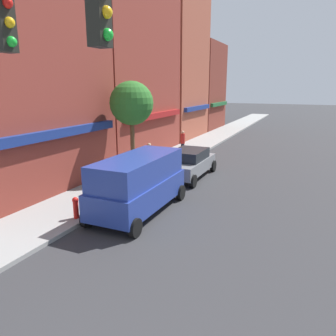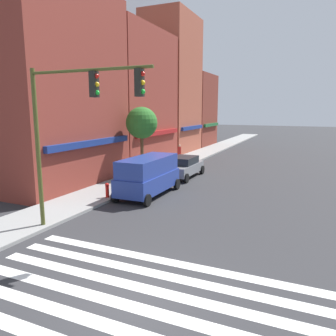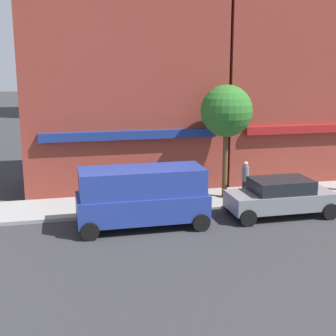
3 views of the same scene
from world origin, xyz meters
TOP-DOWN VIEW (x-y plane):
  - storefront_row at (22.39, 11.50)m, footprint 35.23×5.30m
  - van_blue at (9.86, 4.70)m, footprint 5.00×2.22m
  - sedan_grey at (15.70, 4.70)m, footprint 4.40×2.02m
  - pedestrian_grey_coat at (15.01, 6.86)m, footprint 0.32×0.32m
  - pedestrian_red_jacket at (20.67, 7.05)m, footprint 0.32×0.32m
  - fire_hydrant at (8.00, 6.40)m, footprint 0.24×0.24m
  - street_tree at (14.26, 7.50)m, footprint 2.35×2.35m

SIDE VIEW (x-z plane):
  - fire_hydrant at x=8.00m, z-range 0.19..1.03m
  - sedan_grey at x=15.70m, z-range 0.05..1.64m
  - pedestrian_grey_coat at x=15.01m, z-range 0.19..1.96m
  - pedestrian_red_jacket at x=20.67m, z-range 0.19..1.96m
  - van_blue at x=9.86m, z-range 0.12..2.46m
  - street_tree at x=14.26m, z-range 1.53..6.71m
  - storefront_row at x=22.39m, z-range -1.36..14.40m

